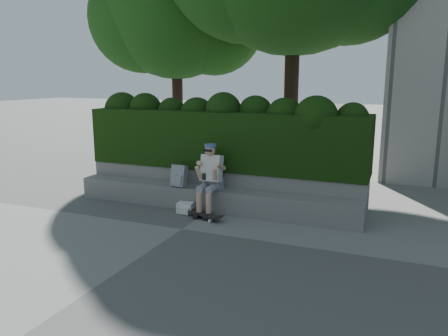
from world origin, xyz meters
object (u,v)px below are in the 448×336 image
at_px(backpack_plaid, 179,176).
at_px(backpack_ground, 185,208).
at_px(person, 210,176).
at_px(skateboard, 202,214).

distance_m(backpack_plaid, backpack_ground, 0.68).
relative_size(person, backpack_ground, 4.37).
bearing_deg(person, skateboard, -95.71).
bearing_deg(backpack_ground, backpack_plaid, 130.61).
xyz_separation_m(skateboard, backpack_plaid, (-0.70, 0.42, 0.60)).
height_order(backpack_plaid, backpack_ground, backpack_plaid).
height_order(skateboard, backpack_plaid, backpack_plaid).
bearing_deg(backpack_ground, skateboard, -26.38).
relative_size(skateboard, backpack_plaid, 2.05).
relative_size(skateboard, backpack_ground, 2.89).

